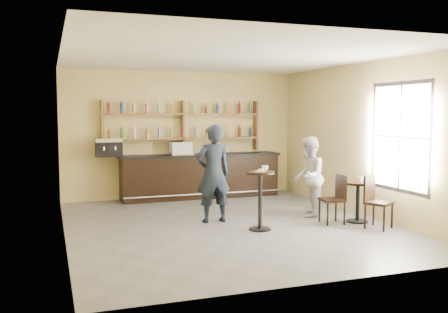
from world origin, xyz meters
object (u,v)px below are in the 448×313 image
object	(u,v)px
chair_south	(379,202)
pastry_case	(181,148)
cafe_table	(358,202)
patron_second	(309,177)
espresso_machine	(109,147)
bar_counter	(201,176)
pedestal_table	(260,201)
chair_west	(332,199)
man_main	(213,174)

from	to	relation	value
chair_south	pastry_case	bearing A→B (deg)	91.62
cafe_table	patron_second	distance (m)	1.12
espresso_machine	chair_south	bearing A→B (deg)	-43.20
bar_counter	pedestal_table	bearing A→B (deg)	-89.78
cafe_table	chair_west	distance (m)	0.56
pastry_case	man_main	size ratio (longest dim) A/B	0.27
espresso_machine	pedestal_table	world-z (taller)	espresso_machine
espresso_machine	cafe_table	world-z (taller)	espresso_machine
chair_west	patron_second	bearing A→B (deg)	-167.98
pedestal_table	chair_west	xyz separation A→B (m)	(1.53, 0.02, -0.06)
pedestal_table	man_main	world-z (taller)	man_main
bar_counter	pastry_case	xyz separation A→B (m)	(-0.52, 0.00, 0.71)
patron_second	chair_south	bearing A→B (deg)	61.32
bar_counter	man_main	size ratio (longest dim) A/B	2.12
pastry_case	patron_second	xyz separation A→B (m)	(1.97, -2.96, -0.44)
pedestal_table	cafe_table	size ratio (longest dim) A/B	1.36
espresso_machine	man_main	xyz separation A→B (m)	(1.69, -2.82, -0.37)
man_main	bar_counter	bearing A→B (deg)	-103.64
cafe_table	chair_west	xyz separation A→B (m)	(-0.55, 0.05, 0.08)
pedestal_table	patron_second	distance (m)	1.67
espresso_machine	chair_west	distance (m)	5.40
pastry_case	man_main	world-z (taller)	man_main
man_main	patron_second	world-z (taller)	man_main
patron_second	cafe_table	bearing A→B (deg)	73.56
pedestal_table	espresso_machine	bearing A→B (deg)	121.42
espresso_machine	chair_south	size ratio (longest dim) A/B	0.62
chair_west	chair_south	size ratio (longest dim) A/B	0.97
bar_counter	cafe_table	distance (m)	4.32
bar_counter	cafe_table	bearing A→B (deg)	-60.89
man_main	patron_second	distance (m)	2.05
espresso_machine	man_main	size ratio (longest dim) A/B	0.32
bar_counter	patron_second	distance (m)	3.31
cafe_table	chair_south	world-z (taller)	chair_south
chair_west	pastry_case	bearing A→B (deg)	-146.09
espresso_machine	patron_second	distance (m)	4.78
pedestal_table	man_main	size ratio (longest dim) A/B	0.56
pastry_case	patron_second	size ratio (longest dim) A/B	0.32
chair_west	man_main	bearing A→B (deg)	-107.95
pastry_case	cafe_table	xyz separation A→B (m)	(2.62, -3.77, -0.87)
man_main	cafe_table	world-z (taller)	man_main
patron_second	chair_west	bearing A→B (deg)	42.26
man_main	chair_south	size ratio (longest dim) A/B	1.95
espresso_machine	chair_south	distance (m)	6.27
pedestal_table	bar_counter	bearing A→B (deg)	90.22
espresso_machine	man_main	distance (m)	3.31
bar_counter	man_main	world-z (taller)	man_main
cafe_table	pedestal_table	bearing A→B (deg)	179.28
chair_west	patron_second	size ratio (longest dim) A/B	0.58
bar_counter	chair_west	distance (m)	4.03
cafe_table	chair_south	xyz separation A→B (m)	(0.05, -0.60, 0.09)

